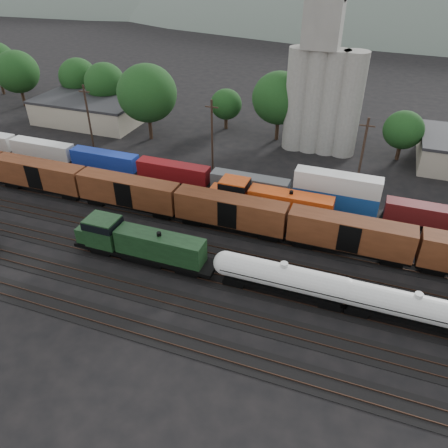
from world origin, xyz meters
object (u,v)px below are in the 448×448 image
(green_locomotive, at_px, (137,242))
(grain_silo, at_px, (323,90))
(orange_locomotive, at_px, (267,201))
(tank_car_a, at_px, (283,277))

(green_locomotive, relative_size, grain_silo, 0.63)
(green_locomotive, bearing_deg, orange_locomotive, 51.19)
(tank_car_a, bearing_deg, green_locomotive, 180.00)
(orange_locomotive, height_order, grain_silo, grain_silo)
(green_locomotive, xyz_separation_m, tank_car_a, (18.00, -0.00, -0.23))
(green_locomotive, height_order, orange_locomotive, green_locomotive)
(orange_locomotive, bearing_deg, tank_car_a, -68.40)
(green_locomotive, distance_m, orange_locomotive, 19.25)
(orange_locomotive, bearing_deg, green_locomotive, -128.81)
(tank_car_a, relative_size, orange_locomotive, 0.83)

